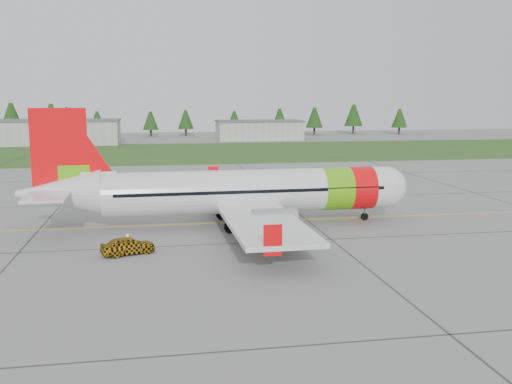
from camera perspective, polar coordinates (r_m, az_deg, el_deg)
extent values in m
plane|color=gray|center=(46.72, -4.34, -5.25)|extent=(320.00, 320.00, 0.00)
cylinder|color=silver|center=(53.17, -0.56, 0.09)|extent=(26.95, 4.54, 4.03)
sphere|color=silver|center=(57.12, 12.82, 0.50)|extent=(4.03, 4.03, 4.03)
cone|color=silver|center=(52.81, -19.08, -0.09)|extent=(7.31, 4.17, 4.03)
cube|color=black|center=(57.19, 13.12, 0.87)|extent=(1.70, 2.72, 0.58)
cylinder|color=#5CBA0D|center=(55.25, 7.91, 0.35)|extent=(2.77, 4.16, 4.11)
cylinder|color=red|center=(56.10, 10.31, 0.42)|extent=(2.35, 4.15, 4.11)
cube|color=silver|center=(53.28, -1.10, -1.13)|extent=(6.31, 33.18, 0.37)
cube|color=red|center=(69.12, -4.29, 1.73)|extent=(1.24, 0.21, 2.07)
cube|color=red|center=(37.19, 1.69, -4.84)|extent=(1.24, 0.21, 2.07)
cylinder|color=gray|center=(59.15, -0.56, -0.64)|extent=(3.76, 2.24, 2.17)
cylinder|color=gray|center=(48.22, 1.88, -2.94)|extent=(3.76, 2.24, 2.17)
cube|color=red|center=(52.35, -19.05, 3.66)|extent=(4.76, 0.46, 7.86)
cube|color=#5CBA0D|center=(52.46, -17.69, 1.23)|extent=(2.70, 0.49, 2.48)
cube|color=silver|center=(52.84, -19.65, 0.17)|extent=(3.53, 11.95, 0.23)
cylinder|color=slate|center=(56.75, 10.82, -2.03)|extent=(0.19, 0.19, 1.45)
cylinder|color=black|center=(56.82, 10.81, -2.40)|extent=(0.71, 0.30, 0.70)
cylinder|color=slate|center=(56.13, -2.64, -1.73)|extent=(0.23, 0.23, 1.96)
cylinder|color=black|center=(56.16, -3.06, -2.19)|extent=(1.08, 0.49, 1.08)
cylinder|color=slate|center=(50.52, -1.69, -2.97)|extent=(0.23, 0.23, 1.96)
cylinder|color=black|center=(50.56, -2.15, -3.48)|extent=(1.08, 0.49, 1.08)
imported|color=orange|center=(44.32, -12.76, -3.56)|extent=(1.84, 1.99, 4.06)
cube|color=#30561E|center=(127.63, -7.95, 3.96)|extent=(320.00, 50.00, 0.03)
cube|color=gold|center=(54.47, -5.16, -3.14)|extent=(120.00, 0.25, 0.02)
cube|color=#A8A8A3|center=(157.38, -19.38, 5.61)|extent=(32.00, 14.00, 6.00)
cube|color=#A8A8A3|center=(165.88, 0.29, 6.16)|extent=(24.00, 12.00, 5.20)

